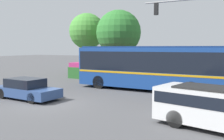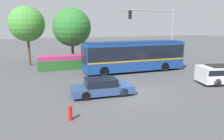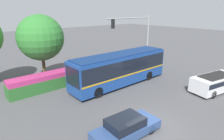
# 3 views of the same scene
# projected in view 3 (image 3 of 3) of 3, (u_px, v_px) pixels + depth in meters

# --- Properties ---
(ground_plane) EXTENTS (140.00, 140.00, 0.00)m
(ground_plane) POSITION_uv_depth(u_px,v_px,m) (151.00, 126.00, 12.80)
(ground_plane) COLOR #4C4C4F
(city_bus) EXTENTS (11.08, 2.64, 3.25)m
(city_bus) POSITION_uv_depth(u_px,v_px,m) (120.00, 67.00, 19.51)
(city_bus) COLOR navy
(city_bus) RESTS_ON ground
(sedan_foreground) EXTENTS (4.51, 2.00, 1.26)m
(sedan_foreground) POSITION_uv_depth(u_px,v_px,m) (126.00, 128.00, 11.61)
(sedan_foreground) COLOR navy
(sedan_foreground) RESTS_ON ground
(suv_left_lane) EXTENTS (5.26, 2.90, 1.63)m
(suv_left_lane) POSITION_uv_depth(u_px,v_px,m) (215.00, 82.00, 17.98)
(suv_left_lane) COLOR silver
(suv_left_lane) RESTS_ON ground
(traffic_light_pole) EXTENTS (6.54, 0.24, 6.86)m
(traffic_light_pole) POSITION_uv_depth(u_px,v_px,m) (138.00, 35.00, 21.94)
(traffic_light_pole) COLOR gray
(traffic_light_pole) RESTS_ON ground
(flowering_hedge) EXTENTS (9.23, 1.49, 1.60)m
(flowering_hedge) POSITION_uv_depth(u_px,v_px,m) (57.00, 79.00, 19.14)
(flowering_hedge) COLOR #286028
(flowering_hedge) RESTS_ON ground
(street_tree_centre) EXTENTS (4.67, 4.67, 7.05)m
(street_tree_centre) POSITION_uv_depth(u_px,v_px,m) (41.00, 38.00, 19.43)
(street_tree_centre) COLOR brown
(street_tree_centre) RESTS_ON ground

